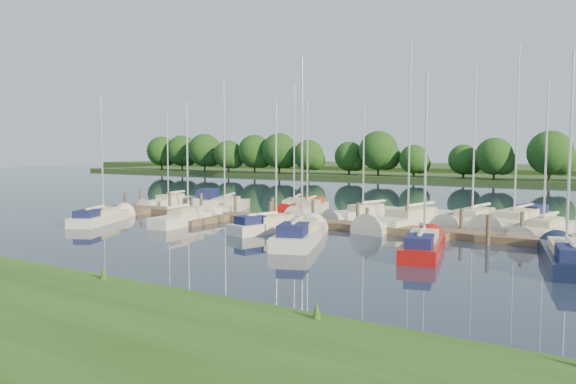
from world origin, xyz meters
The scene contains 22 objects.
ground centered at (0.00, 0.00, 0.00)m, with size 260.00×260.00×0.00m, color #1B2236.
dock centered at (0.00, 7.31, 0.20)m, with size 40.00×6.00×0.40m.
mooring_pilings centered at (0.00, 8.43, 0.60)m, with size 38.24×2.84×2.00m.
far_shore centered at (0.00, 75.00, 0.30)m, with size 180.00×30.00×0.60m, color #29481B.
distant_hill centered at (0.00, 100.00, 0.70)m, with size 220.00×40.00×1.40m, color #334B21.
treeline centered at (1.72, 62.11, 4.01)m, with size 144.76×9.98×8.14m.
sailboat_n_0 centered at (-18.23, 12.10, 0.28)m, with size 2.35×7.02×9.02m.
motorboat centered at (-15.42, 13.91, 0.38)m, with size 3.69×6.07×1.93m.
sailboat_n_2 centered at (-11.03, 11.11, 0.28)m, with size 4.89×8.72×11.30m.
sailboat_n_3 centered at (-6.13, 13.97, 0.27)m, with size 4.47×8.35×10.73m.
sailboat_n_4 centered at (-4.75, 13.89, 0.32)m, with size 3.25×7.39×9.45m.
sailboat_n_5 centered at (0.48, 13.30, 0.28)m, with size 3.51×6.99×9.08m.
sailboat_n_6 centered at (4.83, 10.91, 0.28)m, with size 3.89×9.98×12.56m.
sailboat_n_7 centered at (8.21, 14.01, 0.27)m, with size 3.18×8.78×11.05m.
sailboat_n_8 centered at (10.83, 14.78, 0.32)m, with size 3.72×9.89×12.33m.
sailboat_n_9 centered at (13.06, 11.17, 0.28)m, with size 2.82×7.40×9.47m.
sailboat_s_0 centered at (-14.42, 1.32, 0.31)m, with size 4.28×7.18×9.39m.
sailboat_s_1 centered at (-8.63, 3.73, 0.29)m, with size 2.14×6.70×8.78m.
sailboat_s_2 centered at (-1.76, 4.12, 0.32)m, with size 2.94×6.60×8.51m.
sailboat_s_3 centered at (1.82, 1.69, 0.34)m, with size 4.36×8.24×10.70m.
sailboat_s_4 centered at (8.71, 2.13, 0.32)m, with size 3.10×7.33×9.36m.
sailboat_s_5 centered at (15.14, 2.53, 0.33)m, with size 3.20×7.81×9.94m.
Camera 1 is at (17.81, -24.88, 5.24)m, focal length 35.00 mm.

